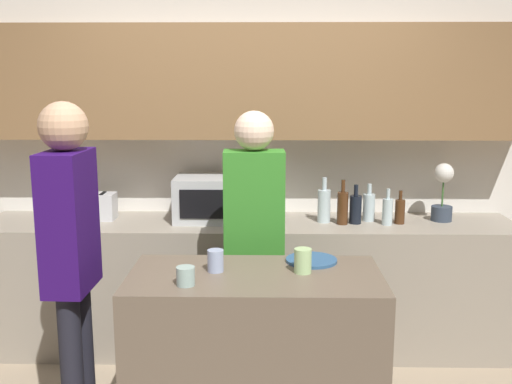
{
  "coord_description": "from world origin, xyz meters",
  "views": [
    {
      "loc": [
        0.12,
        -2.54,
        1.87
      ],
      "look_at": [
        0.07,
        0.43,
        1.29
      ],
      "focal_mm": 42.0,
      "sensor_mm": 36.0,
      "label": 1
    }
  ],
  "objects_px": {
    "microwave": "(214,198)",
    "toaster": "(96,206)",
    "bottle_0": "(324,205)",
    "potted_plant": "(443,192)",
    "bottle_2": "(355,209)",
    "cup_1": "(215,261)",
    "bottle_3": "(369,207)",
    "cup_0": "(303,261)",
    "person_center": "(71,248)",
    "person_left": "(254,231)",
    "cup_2": "(186,276)",
    "bottle_4": "(388,211)",
    "plate_on_island": "(311,260)",
    "bottle_1": "(343,207)",
    "bottle_5": "(400,211)"
  },
  "relations": [
    {
      "from": "plate_on_island",
      "to": "cup_0",
      "type": "relative_size",
      "value": 2.19
    },
    {
      "from": "toaster",
      "to": "cup_0",
      "type": "bearing_deg",
      "value": -42.79
    },
    {
      "from": "potted_plant",
      "to": "bottle_2",
      "type": "height_order",
      "value": "potted_plant"
    },
    {
      "from": "cup_1",
      "to": "plate_on_island",
      "type": "bearing_deg",
      "value": 18.92
    },
    {
      "from": "bottle_5",
      "to": "bottle_2",
      "type": "bearing_deg",
      "value": -179.93
    },
    {
      "from": "bottle_5",
      "to": "cup_1",
      "type": "xyz_separation_m",
      "value": [
        -1.13,
        -1.15,
        0.01
      ]
    },
    {
      "from": "potted_plant",
      "to": "bottle_5",
      "type": "bearing_deg",
      "value": -163.86
    },
    {
      "from": "bottle_1",
      "to": "cup_2",
      "type": "bearing_deg",
      "value": -123.34
    },
    {
      "from": "cup_1",
      "to": "bottle_2",
      "type": "bearing_deg",
      "value": 53.78
    },
    {
      "from": "cup_0",
      "to": "bottle_1",
      "type": "bearing_deg",
      "value": 73.79
    },
    {
      "from": "cup_1",
      "to": "person_left",
      "type": "height_order",
      "value": "person_left"
    },
    {
      "from": "bottle_5",
      "to": "cup_0",
      "type": "distance_m",
      "value": 1.36
    },
    {
      "from": "cup_1",
      "to": "person_center",
      "type": "relative_size",
      "value": 0.06
    },
    {
      "from": "potted_plant",
      "to": "bottle_2",
      "type": "relative_size",
      "value": 1.5
    },
    {
      "from": "toaster",
      "to": "bottle_3",
      "type": "bearing_deg",
      "value": -0.41
    },
    {
      "from": "bottle_0",
      "to": "person_center",
      "type": "relative_size",
      "value": 0.17
    },
    {
      "from": "bottle_1",
      "to": "bottle_3",
      "type": "height_order",
      "value": "bottle_1"
    },
    {
      "from": "potted_plant",
      "to": "bottle_1",
      "type": "xyz_separation_m",
      "value": [
        -0.69,
        -0.11,
        -0.08
      ]
    },
    {
      "from": "toaster",
      "to": "bottle_2",
      "type": "xyz_separation_m",
      "value": [
        1.76,
        -0.09,
        0.01
      ]
    },
    {
      "from": "person_center",
      "to": "bottle_5",
      "type": "bearing_deg",
      "value": 123.98
    },
    {
      "from": "microwave",
      "to": "toaster",
      "type": "distance_m",
      "value": 0.81
    },
    {
      "from": "toaster",
      "to": "cup_1",
      "type": "distance_m",
      "value": 1.54
    },
    {
      "from": "bottle_1",
      "to": "cup_1",
      "type": "relative_size",
      "value": 2.81
    },
    {
      "from": "toaster",
      "to": "cup_2",
      "type": "xyz_separation_m",
      "value": [
        0.81,
        -1.43,
        -0.0
      ]
    },
    {
      "from": "potted_plant",
      "to": "person_left",
      "type": "bearing_deg",
      "value": -150.83
    },
    {
      "from": "potted_plant",
      "to": "bottle_5",
      "type": "distance_m",
      "value": 0.34
    },
    {
      "from": "bottle_3",
      "to": "cup_0",
      "type": "distance_m",
      "value": 1.34
    },
    {
      "from": "bottle_3",
      "to": "person_center",
      "type": "xyz_separation_m",
      "value": [
        -1.63,
        -1.23,
        0.06
      ]
    },
    {
      "from": "bottle_4",
      "to": "person_center",
      "type": "height_order",
      "value": "person_center"
    },
    {
      "from": "cup_0",
      "to": "person_center",
      "type": "relative_size",
      "value": 0.07
    },
    {
      "from": "bottle_0",
      "to": "potted_plant",
      "type": "bearing_deg",
      "value": 3.7
    },
    {
      "from": "toaster",
      "to": "bottle_4",
      "type": "height_order",
      "value": "bottle_4"
    },
    {
      "from": "cup_1",
      "to": "person_center",
      "type": "distance_m",
      "value": 0.7
    },
    {
      "from": "cup_1",
      "to": "cup_0",
      "type": "bearing_deg",
      "value": -1.63
    },
    {
      "from": "bottle_4",
      "to": "person_left",
      "type": "relative_size",
      "value": 0.14
    },
    {
      "from": "potted_plant",
      "to": "cup_2",
      "type": "relative_size",
      "value": 4.61
    },
    {
      "from": "toaster",
      "to": "potted_plant",
      "type": "distance_m",
      "value": 2.37
    },
    {
      "from": "microwave",
      "to": "person_center",
      "type": "relative_size",
      "value": 0.3
    },
    {
      "from": "plate_on_island",
      "to": "person_center",
      "type": "bearing_deg",
      "value": -171.51
    },
    {
      "from": "potted_plant",
      "to": "person_center",
      "type": "relative_size",
      "value": 0.23
    },
    {
      "from": "person_left",
      "to": "cup_2",
      "type": "bearing_deg",
      "value": 66.28
    },
    {
      "from": "bottle_5",
      "to": "cup_2",
      "type": "xyz_separation_m",
      "value": [
        -1.25,
        -1.34,
        0.0
      ]
    },
    {
      "from": "bottle_2",
      "to": "bottle_3",
      "type": "distance_m",
      "value": 0.13
    },
    {
      "from": "bottle_2",
      "to": "person_left",
      "type": "height_order",
      "value": "person_left"
    },
    {
      "from": "bottle_2",
      "to": "cup_0",
      "type": "xyz_separation_m",
      "value": [
        -0.42,
        -1.16,
        0.0
      ]
    },
    {
      "from": "bottle_2",
      "to": "cup_2",
      "type": "bearing_deg",
      "value": -125.5
    },
    {
      "from": "cup_2",
      "to": "person_left",
      "type": "distance_m",
      "value": 0.78
    },
    {
      "from": "bottle_2",
      "to": "cup_1",
      "type": "bearing_deg",
      "value": -126.22
    },
    {
      "from": "microwave",
      "to": "plate_on_island",
      "type": "height_order",
      "value": "microwave"
    },
    {
      "from": "potted_plant",
      "to": "plate_on_island",
      "type": "relative_size",
      "value": 1.52
    }
  ]
}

